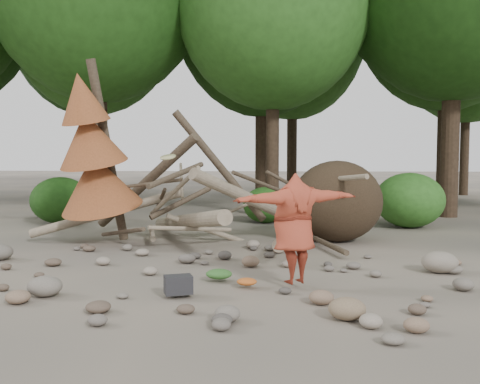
{
  "coord_description": "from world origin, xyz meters",
  "views": [
    {
      "loc": [
        1.09,
        -8.76,
        2.12
      ],
      "look_at": [
        0.42,
        1.5,
        1.4
      ],
      "focal_mm": 40.0,
      "sensor_mm": 36.0,
      "label": 1
    }
  ],
  "objects": [
    {
      "name": "ground",
      "position": [
        0.0,
        0.0,
        0.0
      ],
      "size": [
        120.0,
        120.0,
        0.0
      ],
      "primitive_type": "plane",
      "color": "#514C44",
      "rests_on": "ground"
    },
    {
      "name": "boulder_front_left",
      "position": [
        -2.34,
        -1.1,
        0.15
      ],
      "size": [
        0.52,
        0.46,
        0.31
      ],
      "primitive_type": "ellipsoid",
      "color": "#6F665C",
      "rests_on": "ground"
    },
    {
      "name": "cloth_green",
      "position": [
        0.17,
        -0.02,
        0.08
      ],
      "size": [
        0.44,
        0.37,
        0.16
      ],
      "primitive_type": "ellipsoid",
      "color": "#2D5A24",
      "rests_on": "ground"
    },
    {
      "name": "bush_left",
      "position": [
        -5.5,
        7.2,
        0.72
      ],
      "size": [
        1.8,
        1.8,
        1.44
      ],
      "primitive_type": "ellipsoid",
      "color": "#1B4412",
      "rests_on": "ground"
    },
    {
      "name": "bush_right",
      "position": [
        5.0,
        7.0,
        0.8
      ],
      "size": [
        2.0,
        2.0,
        1.6
      ],
      "primitive_type": "ellipsoid",
      "color": "#2E6720",
      "rests_on": "ground"
    },
    {
      "name": "deadfall_pile",
      "position": [
        2.02,
        4.24,
        0.95
      ],
      "size": [
        8.55,
        5.24,
        3.3
      ],
      "color": "#332619",
      "rests_on": "ground"
    },
    {
      "name": "cloth_orange",
      "position": [
        0.65,
        -0.43,
        0.06
      ],
      "size": [
        0.32,
        0.26,
        0.12
      ],
      "primitive_type": "ellipsoid",
      "color": "#AD521D",
      "rests_on": "ground"
    },
    {
      "name": "backpack",
      "position": [
        -0.34,
        -1.03,
        0.13
      ],
      "size": [
        0.47,
        0.39,
        0.27
      ],
      "primitive_type": "cube",
      "rotation": [
        0.0,
        0.0,
        0.35
      ],
      "color": "black",
      "rests_on": "ground"
    },
    {
      "name": "boulder_mid_right",
      "position": [
        4.05,
        0.93,
        0.19
      ],
      "size": [
        0.64,
        0.58,
        0.39
      ],
      "primitive_type": "ellipsoid",
      "color": "gray",
      "rests_on": "ground"
    },
    {
      "name": "boulder_front_right",
      "position": [
        2.02,
        -1.96,
        0.15
      ],
      "size": [
        0.48,
        0.44,
        0.29
      ],
      "primitive_type": "ellipsoid",
      "color": "#7A644C",
      "rests_on": "ground"
    },
    {
      "name": "frisbee_thrower",
      "position": [
        1.4,
        -0.33,
        0.96
      ],
      "size": [
        3.24,
        1.49,
        2.06
      ],
      "color": "#9B3723",
      "rests_on": "ground"
    },
    {
      "name": "bush_mid",
      "position": [
        0.8,
        7.8,
        0.56
      ],
      "size": [
        1.4,
        1.4,
        1.12
      ],
      "primitive_type": "ellipsoid",
      "color": "#255719",
      "rests_on": "ground"
    },
    {
      "name": "dead_conifer",
      "position": [
        -3.12,
        3.37,
        2.11
      ],
      "size": [
        2.06,
        2.16,
        4.35
      ],
      "color": "#4C3F30",
      "rests_on": "ground"
    }
  ]
}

